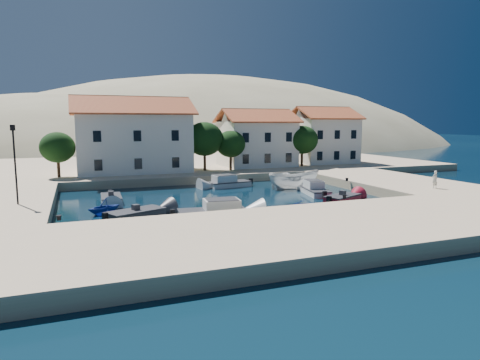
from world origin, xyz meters
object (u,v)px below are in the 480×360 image
at_px(cabin_cruiser_south, 213,211).
at_px(boat_east, 294,189).
at_px(building_mid, 256,137).
at_px(building_left, 133,134).
at_px(cabin_cruiser_east, 316,190).
at_px(pedestrian, 435,179).
at_px(lamppost, 15,157).
at_px(rowboat_south, 306,210).
at_px(building_right, 323,134).

xyz_separation_m(cabin_cruiser_south, boat_east, (12.83, 10.54, -0.48)).
bearing_deg(building_mid, building_left, -176.82).
relative_size(cabin_cruiser_east, pedestrian, 2.84).
distance_m(building_mid, lamppost, 36.21).
distance_m(building_left, boat_east, 22.61).
bearing_deg(lamppost, pedestrian, -8.50).
relative_size(building_left, building_mid, 1.40).
bearing_deg(building_left, cabin_cruiser_east, -50.95).
height_order(building_mid, cabin_cruiser_south, building_mid).
xyz_separation_m(lamppost, boat_east, (27.09, 4.74, -4.75)).
relative_size(lamppost, cabin_cruiser_south, 1.12).
height_order(cabin_cruiser_south, pedestrian, pedestrian).
distance_m(rowboat_south, pedestrian, 14.67).
distance_m(rowboat_south, boat_east, 11.63).
height_order(building_mid, rowboat_south, building_mid).
bearing_deg(building_left, boat_east, -44.40).
relative_size(building_mid, lamppost, 1.69).
relative_size(building_mid, rowboat_south, 2.40).
bearing_deg(cabin_cruiser_south, cabin_cruiser_east, 32.48).
distance_m(boat_east, pedestrian, 14.44).
xyz_separation_m(building_mid, rowboat_south, (-6.98, -26.97, -5.22)).
height_order(cabin_cruiser_east, boat_east, cabin_cruiser_east).
xyz_separation_m(building_mid, boat_east, (-2.41, -16.26, -5.22)).
height_order(rowboat_south, pedestrian, pedestrian).
xyz_separation_m(building_left, lamppost, (-11.50, -20.00, -1.18)).
relative_size(lamppost, boat_east, 1.07).
height_order(lamppost, boat_east, lamppost).
xyz_separation_m(building_left, rowboat_south, (11.02, -25.97, -5.94)).
bearing_deg(building_mid, building_right, 4.76).
bearing_deg(lamppost, building_left, 60.10).
xyz_separation_m(building_right, lamppost, (-41.50, -22.00, -0.72)).
bearing_deg(pedestrian, rowboat_south, -1.40).
distance_m(lamppost, boat_east, 27.90).
relative_size(boat_east, pedestrian, 3.35).
bearing_deg(building_right, rowboat_south, -124.16).
height_order(building_right, cabin_cruiser_south, building_right).
bearing_deg(pedestrian, building_left, -48.06).
xyz_separation_m(rowboat_south, boat_east, (4.56, 10.70, 0.00)).
distance_m(rowboat_south, cabin_cruiser_east, 8.06).
distance_m(cabin_cruiser_east, boat_east, 4.28).
distance_m(lamppost, pedestrian, 37.59).
relative_size(building_left, lamppost, 2.36).
height_order(building_left, boat_east, building_left).
bearing_deg(pedestrian, lamppost, -11.59).
bearing_deg(cabin_cruiser_east, rowboat_south, 155.54).
bearing_deg(building_right, cabin_cruiser_south, -134.42).
relative_size(building_right, cabin_cruiser_east, 1.91).
height_order(rowboat_south, cabin_cruiser_east, cabin_cruiser_east).
bearing_deg(lamppost, building_right, 27.93).
distance_m(building_right, lamppost, 46.98).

